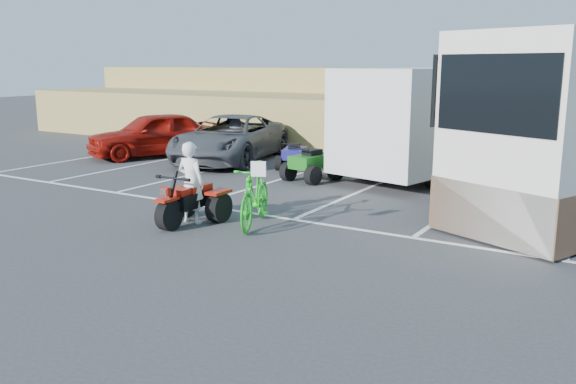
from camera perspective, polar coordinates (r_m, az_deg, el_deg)
The scene contains 11 objects.
ground at distance 11.23m, azimuth -5.83°, elevation -5.23°, with size 100.00×100.00×0.00m, color #353537.
parking_stripes at distance 14.19m, azimuth 6.95°, elevation -1.58°, with size 28.00×5.16×0.01m.
grass_embankment at distance 24.95m, azimuth 16.20°, elevation 7.16°, with size 40.00×8.50×3.10m.
red_trike_atv at distance 12.98m, azimuth -9.36°, elevation -2.96°, with size 1.25×1.67×1.09m, color #A01509, non-canonical shape.
rider at distance 12.90m, azimuth -9.07°, elevation 0.89°, with size 0.63×0.41×1.72m, color white.
green_dirt_bike at distance 12.55m, azimuth -3.11°, elevation -0.27°, with size 0.61×2.17×1.30m, color #14BF19.
grey_pickup at distance 21.03m, azimuth -5.45°, elevation 5.01°, with size 2.60×5.63×1.57m, color #44464B.
red_car at distance 22.57m, azimuth -12.46°, elevation 5.30°, with size 1.89×4.69×1.60m, color maroon.
cargo_trailer at distance 18.70m, azimuth 13.49°, elevation 6.75°, with size 4.15×7.23×3.17m.
quad_atv_blue at distance 19.58m, azimuth 0.59°, elevation 2.23°, with size 1.00×1.34×0.88m, color navy, non-canonical shape.
quad_atv_green at distance 17.57m, azimuth 2.27°, elevation 1.10°, with size 1.15×1.54×1.01m, color #145B14, non-canonical shape.
Camera 1 is at (6.51, -8.53, 3.30)m, focal length 38.00 mm.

